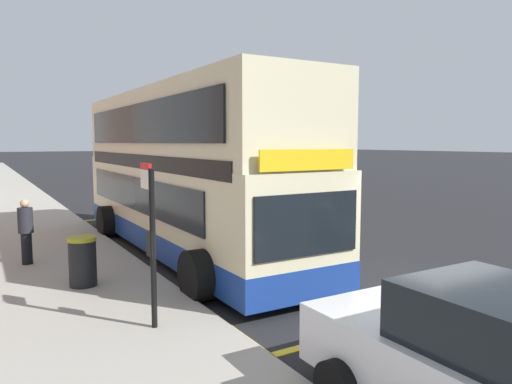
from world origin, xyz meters
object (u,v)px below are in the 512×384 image
at_px(pedestrian_further_back, 26,229).
at_px(litter_bin, 83,261).
at_px(bus_stop_sign, 151,230).
at_px(double_decker_bus, 183,177).
at_px(parked_car_white_distant, 502,372).
at_px(parked_car_silver_across, 209,185).
at_px(parked_car_navy_far, 137,168).

relative_size(pedestrian_further_back, litter_bin, 1.55).
bearing_deg(bus_stop_sign, double_decker_bus, 63.11).
height_order(bus_stop_sign, pedestrian_further_back, bus_stop_sign).
bearing_deg(bus_stop_sign, parked_car_white_distant, -65.94).
relative_size(parked_car_silver_across, litter_bin, 4.21).
distance_m(double_decker_bus, parked_car_navy_far, 29.97).
distance_m(double_decker_bus, parked_car_white_distant, 9.74).
xyz_separation_m(bus_stop_sign, pedestrian_further_back, (-1.34, 5.21, -0.69)).
bearing_deg(pedestrian_further_back, parked_car_silver_across, 46.96).
distance_m(bus_stop_sign, parked_car_white_distant, 5.00).
height_order(double_decker_bus, parked_car_silver_across, double_decker_bus).
bearing_deg(double_decker_bus, parked_car_white_distant, -93.57).
height_order(parked_car_navy_far, litter_bin, parked_car_navy_far).
relative_size(double_decker_bus, pedestrian_further_back, 7.36).
bearing_deg(parked_car_navy_far, pedestrian_further_back, 69.67).
bearing_deg(litter_bin, parked_car_silver_across, 55.51).
height_order(bus_stop_sign, litter_bin, bus_stop_sign).
relative_size(parked_car_white_distant, pedestrian_further_back, 2.71).
bearing_deg(double_decker_bus, parked_car_silver_across, 61.61).
relative_size(parked_car_silver_across, pedestrian_further_back, 2.71).
xyz_separation_m(bus_stop_sign, parked_car_navy_far, (9.97, 34.17, -0.86)).
xyz_separation_m(parked_car_white_distant, parked_car_navy_far, (7.96, 38.67, 0.00)).
height_order(double_decker_bus, bus_stop_sign, double_decker_bus).
bearing_deg(pedestrian_further_back, double_decker_bus, -0.98).
height_order(parked_car_white_distant, parked_car_silver_across, same).
xyz_separation_m(double_decker_bus, bus_stop_sign, (-2.61, -5.14, -0.40)).
relative_size(bus_stop_sign, litter_bin, 2.56).
height_order(parked_car_white_distant, parked_car_navy_far, same).
xyz_separation_m(parked_car_navy_far, litter_bin, (-10.50, -31.43, -0.16)).
distance_m(parked_car_white_distant, parked_car_navy_far, 39.48).
relative_size(double_decker_bus, parked_car_white_distant, 2.71).
relative_size(parked_car_navy_far, pedestrian_further_back, 2.71).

